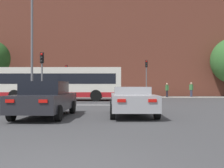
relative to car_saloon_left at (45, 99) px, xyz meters
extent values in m
cube|color=silver|center=(2.06, 7.41, -0.79)|extent=(7.34, 0.30, 0.01)
cube|color=#A09B91|center=(2.06, 20.23, -0.79)|extent=(68.15, 2.50, 0.01)
cube|color=brown|center=(2.07, 28.24, 7.52)|extent=(34.89, 10.34, 16.63)
cube|color=#232328|center=(0.00, 0.01, -0.13)|extent=(2.08, 4.89, 0.70)
cube|color=black|center=(0.00, -0.04, 0.50)|extent=(1.73, 2.22, 0.56)
cylinder|color=black|center=(-0.89, 1.54, -0.48)|extent=(0.24, 0.65, 0.64)
cylinder|color=black|center=(0.98, 1.48, -0.48)|extent=(0.24, 0.65, 0.64)
cylinder|color=black|center=(-0.98, -1.46, -0.48)|extent=(0.24, 0.65, 0.64)
cylinder|color=black|center=(0.89, -1.51, -0.48)|extent=(0.24, 0.65, 0.64)
cube|color=red|center=(-0.67, -2.41, 0.04)|extent=(0.32, 0.06, 0.12)
cube|color=red|center=(0.53, -2.44, 0.04)|extent=(0.32, 0.06, 0.12)
cube|color=#9E9EA3|center=(3.88, 0.56, -0.14)|extent=(1.99, 4.62, 0.67)
cube|color=#9E9EA3|center=(3.88, 0.68, 0.37)|extent=(1.66, 1.41, 0.34)
cylinder|color=black|center=(2.94, 1.97, -0.48)|extent=(0.23, 0.64, 0.64)
cylinder|color=black|center=(4.76, 2.00, -0.48)|extent=(0.23, 0.64, 0.64)
cylinder|color=black|center=(3.00, -0.88, -0.48)|extent=(0.23, 0.64, 0.64)
cylinder|color=black|center=(4.82, -0.84, -0.48)|extent=(0.23, 0.64, 0.64)
cube|color=red|center=(3.34, -1.76, 0.03)|extent=(0.32, 0.06, 0.12)
cube|color=red|center=(4.52, -1.74, 0.03)|extent=(0.32, 0.06, 0.12)
cube|color=silver|center=(-2.14, 13.15, 0.86)|extent=(11.46, 2.59, 2.62)
cube|color=#AD191E|center=(-2.14, 13.15, -0.23)|extent=(11.48, 2.61, 0.44)
cube|color=black|center=(-2.14, 13.15, 1.17)|extent=(10.54, 2.62, 0.90)
cylinder|color=black|center=(-5.69, 11.90, -0.30)|extent=(1.00, 0.28, 1.00)
cylinder|color=black|center=(-5.69, 14.39, -0.30)|extent=(1.00, 0.28, 1.00)
cylinder|color=black|center=(1.41, 11.90, -0.30)|extent=(1.00, 0.28, 1.00)
cylinder|color=black|center=(1.41, 14.39, -0.30)|extent=(1.00, 0.28, 1.00)
cylinder|color=slate|center=(-2.51, 19.54, 0.64)|extent=(0.12, 0.12, 2.89)
cube|color=black|center=(-2.51, 19.54, 2.49)|extent=(0.26, 0.20, 0.80)
sphere|color=red|center=(-2.51, 19.41, 2.74)|extent=(0.17, 0.17, 0.17)
sphere|color=black|center=(-2.51, 19.41, 2.49)|extent=(0.17, 0.17, 0.17)
sphere|color=black|center=(-2.51, 19.41, 2.23)|extent=(0.17, 0.17, 0.17)
cylinder|color=slate|center=(-2.45, 8.69, 0.74)|extent=(0.12, 0.12, 3.07)
cube|color=black|center=(-2.45, 8.69, 2.67)|extent=(0.26, 0.20, 0.80)
sphere|color=red|center=(-2.45, 8.56, 2.93)|extent=(0.17, 0.17, 0.17)
sphere|color=black|center=(-2.45, 8.56, 2.67)|extent=(0.17, 0.17, 0.17)
sphere|color=black|center=(-2.45, 8.56, 2.42)|extent=(0.17, 0.17, 0.17)
cylinder|color=slate|center=(6.65, 19.78, 0.93)|extent=(0.12, 0.12, 3.46)
cube|color=black|center=(6.65, 19.78, 3.07)|extent=(0.26, 0.20, 0.80)
sphere|color=red|center=(6.65, 19.65, 3.32)|extent=(0.17, 0.17, 0.17)
sphere|color=black|center=(6.65, 19.65, 3.07)|extent=(0.17, 0.17, 0.17)
sphere|color=black|center=(6.65, 19.65, 2.81)|extent=(0.17, 0.17, 0.17)
cylinder|color=slate|center=(-2.72, 7.08, 3.14)|extent=(0.16, 0.16, 7.87)
cylinder|color=black|center=(9.06, 20.26, -0.41)|extent=(0.13, 0.13, 0.78)
cylinder|color=black|center=(9.10, 20.10, -0.41)|extent=(0.13, 0.13, 0.78)
cube|color=#336B38|center=(9.08, 20.18, 0.30)|extent=(0.32, 0.45, 0.62)
sphere|color=tan|center=(9.08, 20.18, 0.73)|extent=(0.24, 0.24, 0.24)
cylinder|color=#333851|center=(12.08, 20.65, -0.39)|extent=(0.13, 0.13, 0.83)
cylinder|color=#333851|center=(11.98, 20.78, -0.39)|extent=(0.13, 0.13, 0.83)
cube|color=#336B38|center=(12.03, 20.72, 0.36)|extent=(0.42, 0.45, 0.65)
sphere|color=tan|center=(12.03, 20.72, 0.81)|extent=(0.25, 0.25, 0.25)
cylinder|color=black|center=(-1.91, 20.57, -0.38)|extent=(0.13, 0.13, 0.83)
cylinder|color=black|center=(-1.92, 20.74, -0.38)|extent=(0.13, 0.13, 0.83)
cube|color=olive|center=(-1.91, 20.66, 0.37)|extent=(0.23, 0.41, 0.66)
sphere|color=tan|center=(-1.91, 20.66, 0.82)|extent=(0.25, 0.25, 0.25)
camera|label=1|loc=(3.12, -12.39, 0.62)|focal=45.00mm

